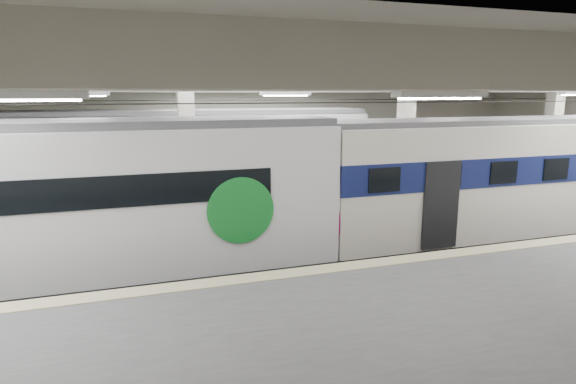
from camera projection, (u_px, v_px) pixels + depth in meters
name	position (u px, v px, depth m)	size (l,w,h in m)	color
station_hall	(332.00, 164.00, 11.96)	(36.00, 24.00, 5.75)	black
modern_emu	(146.00, 205.00, 12.43)	(13.35, 2.76, 4.33)	white
older_rer	(495.00, 179.00, 15.81)	(12.52, 2.76, 4.17)	silver
far_train	(185.00, 167.00, 18.02)	(13.70, 3.20, 4.36)	white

